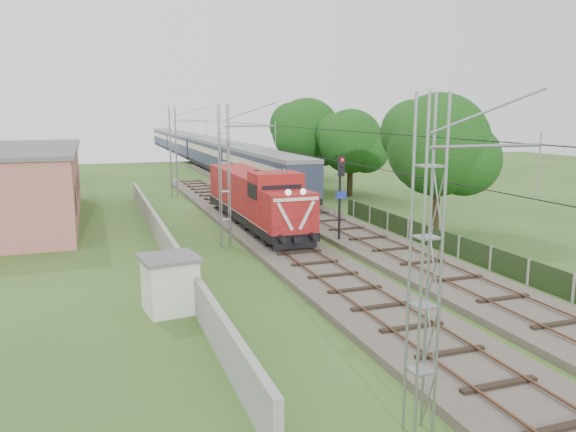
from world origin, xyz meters
name	(u,v)px	position (x,y,z in m)	size (l,w,h in m)	color
ground	(372,309)	(0.00, 0.00, 0.00)	(140.00, 140.00, 0.00)	#2E521E
track_main	(307,261)	(0.00, 7.00, 0.18)	(4.20, 70.00, 0.45)	#6B6054
track_side	(306,212)	(5.00, 20.00, 0.18)	(4.20, 80.00, 0.45)	#6B6054
catenary	(225,176)	(-2.95, 12.00, 4.05)	(3.31, 70.00, 8.00)	gray
boundary_wall	(163,239)	(-6.50, 12.00, 0.75)	(0.25, 40.00, 1.50)	#9E9E99
station_building	(15,185)	(-15.00, 24.00, 2.63)	(8.40, 20.40, 5.22)	#B36F60
fence	(491,258)	(8.00, 3.00, 0.60)	(0.12, 32.00, 1.20)	black
locomotive	(255,197)	(0.00, 16.36, 2.11)	(2.78, 15.87, 4.03)	black
coach_rake	(197,147)	(5.00, 64.44, 2.47)	(2.97, 88.62, 3.43)	black
signal_post	(341,184)	(3.36, 10.38, 3.56)	(0.57, 0.45, 5.18)	black
relay_hut	(170,283)	(-7.40, 2.44, 1.10)	(2.37, 2.37, 2.18)	silver
tree_a	(440,146)	(10.69, 11.63, 5.48)	(6.78, 6.46, 8.79)	#362A16
tree_b	(351,142)	(12.33, 27.61, 4.91)	(6.08, 5.79, 7.88)	#362A16
tree_c	(308,133)	(9.98, 32.45, 5.58)	(6.90, 6.57, 8.94)	#362A16
tree_d	(299,133)	(13.24, 43.68, 5.20)	(6.43, 6.12, 8.34)	#362A16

